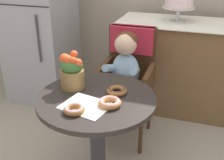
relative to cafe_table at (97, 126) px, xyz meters
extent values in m
cylinder|color=#282321|center=(0.00, 0.00, 0.20)|extent=(0.72, 0.72, 0.03)
cylinder|color=#333338|center=(0.00, 0.00, -0.16)|extent=(0.10, 0.10, 0.69)
cube|color=#472D19|center=(0.02, 0.61, -0.04)|extent=(0.42, 0.42, 0.04)
cube|color=#472D19|center=(0.02, 0.80, 0.22)|extent=(0.40, 0.04, 0.46)
cube|color=#472D19|center=(-0.17, 0.61, 0.08)|extent=(0.04, 0.38, 0.18)
cube|color=#472D19|center=(0.21, 0.61, 0.08)|extent=(0.04, 0.38, 0.18)
cube|color=#B22338|center=(0.02, 0.80, 0.34)|extent=(0.36, 0.11, 0.22)
cylinder|color=#472D19|center=(-0.16, 0.43, -0.28)|extent=(0.03, 0.03, 0.45)
cylinder|color=#472D19|center=(0.20, 0.43, -0.28)|extent=(0.03, 0.03, 0.45)
cylinder|color=#472D19|center=(-0.16, 0.79, -0.28)|extent=(0.03, 0.03, 0.45)
cylinder|color=#472D19|center=(0.20, 0.79, -0.28)|extent=(0.03, 0.03, 0.45)
ellipsoid|color=#8CADCC|center=(0.02, 0.59, 0.14)|extent=(0.22, 0.16, 0.30)
sphere|color=#E0B293|center=(0.02, 0.58, 0.36)|extent=(0.17, 0.17, 0.17)
ellipsoid|color=#4C2D19|center=(0.02, 0.60, 0.38)|extent=(0.17, 0.17, 0.14)
cylinder|color=#8CADCC|center=(-0.08, 0.51, 0.19)|extent=(0.08, 0.23, 0.13)
sphere|color=#E0B293|center=(-0.07, 0.43, 0.12)|extent=(0.06, 0.06, 0.06)
cylinder|color=#8CADCC|center=(0.11, 0.51, 0.19)|extent=(0.08, 0.23, 0.13)
sphere|color=#E0B293|center=(0.10, 0.43, 0.12)|extent=(0.06, 0.06, 0.06)
cylinder|color=#3F4760|center=(-0.04, 0.51, 0.03)|extent=(0.09, 0.22, 0.09)
cylinder|color=#3F4760|center=(-0.04, 0.40, -0.14)|extent=(0.08, 0.08, 0.26)
cylinder|color=#3F4760|center=(0.07, 0.51, 0.03)|extent=(0.09, 0.22, 0.09)
cylinder|color=#3F4760|center=(0.07, 0.40, -0.14)|extent=(0.08, 0.08, 0.26)
cube|color=white|center=(-0.02, -0.12, 0.21)|extent=(0.30, 0.26, 0.00)
torus|color=#936033|center=(-0.05, -0.20, 0.23)|extent=(0.12, 0.12, 0.03)
torus|color=pink|center=(-0.05, -0.20, 0.24)|extent=(0.11, 0.11, 0.02)
torus|color=#936033|center=(0.10, 0.08, 0.23)|extent=(0.12, 0.12, 0.03)
torus|color=#512D1E|center=(0.10, 0.08, 0.24)|extent=(0.11, 0.11, 0.02)
torus|color=#AD7542|center=(0.11, -0.07, 0.23)|extent=(0.13, 0.13, 0.04)
torus|color=pink|center=(0.11, -0.07, 0.24)|extent=(0.12, 0.12, 0.02)
cylinder|color=brown|center=(-0.19, 0.07, 0.27)|extent=(0.15, 0.15, 0.12)
ellipsoid|color=#38662D|center=(-0.19, 0.07, 0.36)|extent=(0.14, 0.14, 0.10)
sphere|color=#E54C23|center=(-0.14, 0.06, 0.39)|extent=(0.05, 0.05, 0.05)
sphere|color=#E54C23|center=(-0.18, 0.09, 0.43)|extent=(0.05, 0.05, 0.05)
sphere|color=#E54C23|center=(-0.22, 0.11, 0.37)|extent=(0.05, 0.05, 0.05)
sphere|color=#E54C23|center=(-0.23, 0.08, 0.40)|extent=(0.06, 0.06, 0.06)
sphere|color=#E54C23|center=(-0.20, 0.05, 0.40)|extent=(0.06, 0.06, 0.06)
sphere|color=#E54C23|center=(-0.16, 0.05, 0.41)|extent=(0.05, 0.05, 0.05)
cube|color=brown|center=(0.55, 1.30, -0.06)|extent=(1.50, 0.56, 0.90)
cube|color=white|center=(0.55, 1.30, 0.39)|extent=(1.56, 0.62, 0.01)
cylinder|color=silver|center=(0.32, 1.30, 0.40)|extent=(0.16, 0.16, 0.01)
cylinder|color=silver|center=(0.32, 1.30, 0.46)|extent=(0.03, 0.03, 0.12)
cylinder|color=silver|center=(0.32, 1.30, 0.53)|extent=(0.30, 0.30, 0.01)
cylinder|color=silver|center=(0.32, 1.30, 0.57)|extent=(0.26, 0.25, 0.08)
cylinder|color=beige|center=(0.32, 1.30, 0.54)|extent=(0.26, 0.26, 0.01)
cube|color=#9EA0A5|center=(-1.05, 1.10, 0.34)|extent=(0.64, 0.60, 1.70)
cube|color=black|center=(-1.05, 0.80, 0.55)|extent=(0.63, 0.01, 0.01)
cylinder|color=#3F3F44|center=(-0.87, 0.79, 0.26)|extent=(0.02, 0.02, 0.45)
camera|label=1|loc=(0.53, -1.34, 1.01)|focal=44.11mm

